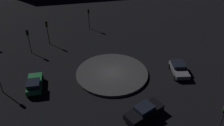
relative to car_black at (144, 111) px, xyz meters
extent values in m
plane|color=black|center=(-2.34, 8.25, -0.78)|extent=(115.34, 115.34, 0.00)
cylinder|color=#383838|center=(-2.34, 8.25, -0.61)|extent=(9.77, 9.77, 0.33)
cube|color=black|center=(0.00, 0.00, -0.10)|extent=(4.74, 3.69, 0.73)
cube|color=black|center=(-0.01, -0.01, 0.51)|extent=(2.42, 2.26, 0.50)
cylinder|color=black|center=(-0.98, -1.53, -0.47)|extent=(0.65, 0.50, 0.62)
cylinder|color=black|center=(-1.82, -0.04, -0.47)|extent=(0.65, 0.50, 0.62)
cylinder|color=black|center=(1.83, 0.04, -0.47)|extent=(0.65, 0.50, 0.62)
cylinder|color=black|center=(0.99, 1.54, -0.47)|extent=(0.65, 0.50, 0.62)
cube|color=slate|center=(6.74, 7.20, -0.19)|extent=(2.18, 4.06, 0.56)
cube|color=black|center=(6.80, 7.79, 0.33)|extent=(1.80, 2.15, 0.48)
cylinder|color=black|center=(7.55, 5.72, -0.48)|extent=(0.27, 0.62, 0.60)
cylinder|color=black|center=(5.70, 5.88, -0.48)|extent=(0.27, 0.62, 0.60)
cylinder|color=black|center=(7.79, 8.53, -0.48)|extent=(0.27, 0.62, 0.60)
cylinder|color=black|center=(5.94, 8.69, -0.48)|extent=(0.27, 0.62, 0.60)
cube|color=#1E7238|center=(-12.30, 6.66, -0.11)|extent=(1.93, 3.92, 0.68)
cube|color=black|center=(-12.26, 5.91, 0.48)|extent=(1.60, 1.79, 0.52)
cylinder|color=black|center=(-13.23, 7.99, -0.45)|extent=(0.26, 0.67, 0.65)
cylinder|color=black|center=(-11.53, 8.08, -0.45)|extent=(0.26, 0.67, 0.65)
cylinder|color=black|center=(-13.08, 5.24, -0.45)|extent=(0.26, 0.67, 0.65)
cylinder|color=black|center=(-11.37, 5.33, -0.45)|extent=(0.26, 0.67, 0.65)
cylinder|color=#2D2D2D|center=(-11.52, 18.26, 0.79)|extent=(0.12, 0.12, 3.15)
cube|color=black|center=(-11.52, 18.26, 2.82)|extent=(0.37, 0.36, 0.90)
sphere|color=#3F0C0C|center=(-11.42, 18.15, 3.09)|extent=(0.20, 0.20, 0.20)
sphere|color=yellow|center=(-11.42, 18.15, 2.82)|extent=(0.20, 0.20, 0.20)
sphere|color=#0F3819|center=(-11.42, 18.15, 2.55)|extent=(0.20, 0.20, 0.20)
cylinder|color=#2D2D2D|center=(-14.10, 15.71, 0.74)|extent=(0.12, 0.12, 3.03)
cube|color=black|center=(-14.10, 15.71, 2.70)|extent=(0.35, 0.37, 0.90)
sphere|color=#3F0C0C|center=(-13.97, 15.63, 2.97)|extent=(0.20, 0.20, 0.20)
sphere|color=#4C380F|center=(-13.97, 15.63, 2.70)|extent=(0.20, 0.20, 0.20)
sphere|color=#1EE53F|center=(-13.97, 15.63, 2.43)|extent=(0.20, 0.20, 0.20)
cylinder|color=#2D2D2D|center=(-4.57, 23.33, 0.69)|extent=(0.12, 0.12, 2.94)
cube|color=black|center=(-4.57, 23.33, 2.61)|extent=(0.33, 0.26, 0.90)
sphere|color=#3F0C0C|center=(-4.55, 23.19, 2.88)|extent=(0.20, 0.20, 0.20)
sphere|color=#4C380F|center=(-4.55, 23.19, 2.61)|extent=(0.20, 0.20, 0.20)
sphere|color=#1EE53F|center=(-4.55, 23.19, 2.34)|extent=(0.20, 0.20, 0.20)
cylinder|color=#2D2D2D|center=(6.35, -3.68, 0.90)|extent=(0.12, 0.12, 3.35)
sphere|color=#4C380F|center=(6.27, -3.56, 3.03)|extent=(0.20, 0.20, 0.20)
sphere|color=#0F3819|center=(6.27, -3.56, 2.76)|extent=(0.20, 0.20, 0.20)
camera|label=1|loc=(-5.89, -17.48, 18.10)|focal=37.64mm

